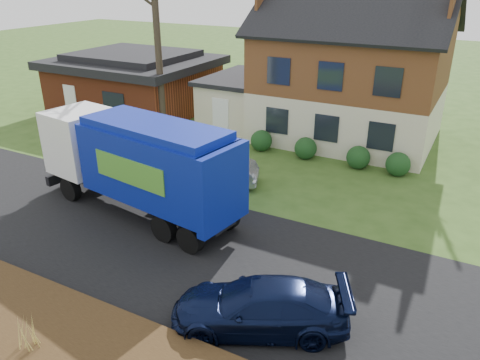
% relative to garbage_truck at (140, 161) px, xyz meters
% --- Properties ---
extents(ground, '(120.00, 120.00, 0.00)m').
position_rel_garbage_truck_xyz_m(ground, '(2.16, -1.42, -2.14)').
color(ground, '#304D19').
rests_on(ground, ground).
extents(road, '(80.00, 7.00, 0.02)m').
position_rel_garbage_truck_xyz_m(road, '(2.16, -1.42, -2.13)').
color(road, black).
rests_on(road, ground).
extents(mulch_verge, '(80.00, 3.50, 0.30)m').
position_rel_garbage_truck_xyz_m(mulch_verge, '(2.16, -6.72, -1.99)').
color(mulch_verge, black).
rests_on(mulch_verge, ground).
extents(main_house, '(12.95, 8.95, 9.26)m').
position_rel_garbage_truck_xyz_m(main_house, '(3.65, 12.49, 1.89)').
color(main_house, beige).
rests_on(main_house, ground).
extents(ranch_house, '(9.80, 8.20, 3.70)m').
position_rel_garbage_truck_xyz_m(ranch_house, '(-9.84, 11.58, -0.33)').
color(ranch_house, brown).
rests_on(ranch_house, ground).
extents(garbage_truck, '(8.91, 3.58, 3.71)m').
position_rel_garbage_truck_xyz_m(garbage_truck, '(0.00, 0.00, 0.00)').
color(garbage_truck, black).
rests_on(garbage_truck, ground).
extents(silver_sedan, '(4.86, 3.15, 1.51)m').
position_rel_garbage_truck_xyz_m(silver_sedan, '(0.59, 3.41, -1.38)').
color(silver_sedan, '#9EA0A5').
rests_on(silver_sedan, ground).
extents(navy_wagon, '(4.87, 3.57, 1.31)m').
position_rel_garbage_truck_xyz_m(navy_wagon, '(6.60, -3.57, -1.48)').
color(navy_wagon, black).
rests_on(navy_wagon, ground).
extents(grass_clump_mid, '(0.31, 0.26, 0.87)m').
position_rel_garbage_truck_xyz_m(grass_clump_mid, '(2.27, -7.06, -1.41)').
color(grass_clump_mid, tan).
rests_on(grass_clump_mid, mulch_verge).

